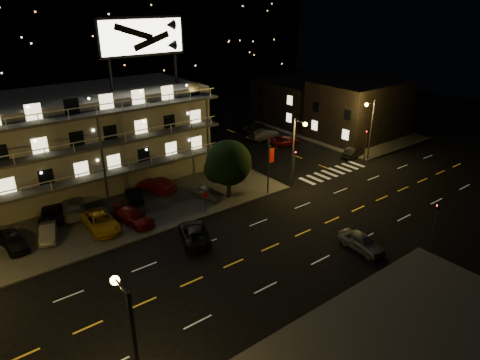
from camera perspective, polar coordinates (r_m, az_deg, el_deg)
ground at (r=38.86m, az=6.30°, el=-7.94°), size 140.00×140.00×0.00m
curb_nw at (r=48.86m, az=-23.01°, el=-2.83°), size 44.00×24.00×0.15m
curb_ne at (r=71.82m, az=12.76°, el=6.58°), size 16.00×24.00×0.15m
motel at (r=51.48m, az=-20.83°, el=5.15°), size 28.00×13.80×18.10m
side_bldg_front at (r=68.38m, az=15.64°, el=9.09°), size 14.06×10.00×8.50m
side_bldg_back at (r=76.11m, az=8.35°, el=10.51°), size 14.06×12.00×7.00m
hill_backdrop at (r=94.37m, az=-27.87°, el=15.60°), size 120.00×25.00×24.00m
streetlight_nc at (r=47.37m, az=7.43°, el=4.52°), size 0.44×1.92×8.00m
streetlight_ne at (r=57.67m, az=16.95°, el=7.12°), size 1.92×0.44×8.00m
streetlight_s at (r=22.42m, az=-14.23°, el=-19.98°), size 0.44×1.92×8.00m
signal_nw at (r=48.89m, az=7.25°, el=2.15°), size 0.20×0.27×4.60m
signal_sw at (r=39.87m, az=24.61°, el=-5.04°), size 0.20×0.27×4.60m
signal_ne at (r=58.34m, az=16.44°, el=4.89°), size 0.27×0.20×4.60m
banner_north at (r=45.99m, az=3.89°, el=2.05°), size 0.83×0.16×6.40m
stop_sign at (r=42.30m, az=-4.60°, el=-2.49°), size 0.91×0.11×2.61m
tree at (r=44.70m, az=-1.59°, el=2.13°), size 5.04×4.85×6.34m
lot_car_0 at (r=41.61m, az=-27.95°, el=-7.19°), size 1.97×4.27×1.42m
lot_car_1 at (r=41.85m, az=-24.23°, el=-6.39°), size 2.44×4.06×1.26m
lot_car_2 at (r=41.73m, az=-18.08°, el=-5.31°), size 2.65×5.40×1.48m
lot_car_3 at (r=41.91m, az=-14.03°, el=-4.75°), size 2.87×5.11×1.40m
lot_car_4 at (r=45.78m, az=-4.25°, el=-1.69°), size 2.49×3.91×1.24m
lot_car_6 at (r=45.25m, az=-23.72°, el=-4.00°), size 3.72×5.23×1.32m
lot_car_7 at (r=45.44m, az=-21.33°, el=-3.33°), size 3.38×5.65×1.53m
lot_car_8 at (r=46.50m, az=-13.99°, el=-1.93°), size 2.26×3.96×1.27m
lot_car_9 at (r=47.98m, az=-11.09°, el=-0.69°), size 3.20×4.87×1.52m
side_car_0 at (r=59.67m, az=14.89°, el=3.55°), size 4.33×2.26×1.36m
side_car_1 at (r=62.89m, az=5.91°, el=5.22°), size 5.21×3.46×1.33m
side_car_2 at (r=65.61m, az=3.25°, el=6.17°), size 5.27×2.15×1.53m
side_car_3 at (r=69.77m, az=1.63°, el=7.25°), size 4.76×2.64×1.53m
road_car_east at (r=38.38m, az=15.91°, el=-7.96°), size 1.94×4.35×1.45m
road_car_west at (r=38.50m, az=-6.12°, el=-7.03°), size 4.06×5.61×1.42m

